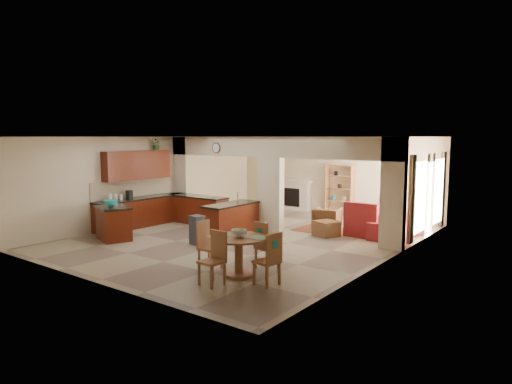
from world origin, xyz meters
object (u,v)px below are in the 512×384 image
Objects in this scene: kitchen_island at (114,223)px; dining_table at (239,250)px; sofa at (400,223)px; armchair at (327,219)px.

dining_table is (4.79, -0.51, 0.07)m from kitchen_island.
sofa is 3.19× the size of armchair.
kitchen_island is 4.82m from dining_table.
kitchen_island is 6.15m from armchair.
kitchen_island is at bearing 36.57° from armchair.
sofa is at bearing 77.41° from dining_table.
dining_table reaches higher than sofa.
armchair is (-0.72, 5.11, -0.18)m from dining_table.
armchair is (-1.99, -0.61, -0.01)m from sofa.
dining_table is 0.48× the size of sofa.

